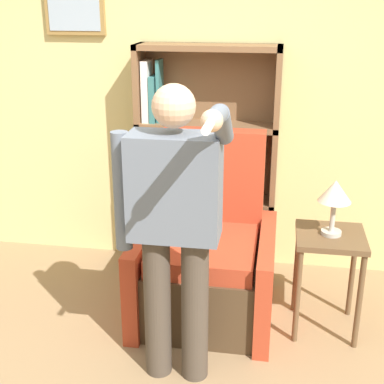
{
  "coord_description": "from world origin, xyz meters",
  "views": [
    {
      "loc": [
        0.63,
        -1.98,
        2.07
      ],
      "look_at": [
        0.16,
        0.85,
        1.01
      ],
      "focal_mm": 50.0,
      "sensor_mm": 36.0,
      "label": 1
    }
  ],
  "objects_px": {
    "person_standing": "(174,220)",
    "side_table": "(329,253)",
    "table_lamp": "(335,195)",
    "armchair": "(207,260)",
    "bookcase": "(196,166)"
  },
  "relations": [
    {
      "from": "side_table",
      "to": "table_lamp",
      "type": "bearing_deg",
      "value": -146.31
    },
    {
      "from": "bookcase",
      "to": "armchair",
      "type": "height_order",
      "value": "bookcase"
    },
    {
      "from": "armchair",
      "to": "side_table",
      "type": "distance_m",
      "value": 0.81
    },
    {
      "from": "armchair",
      "to": "table_lamp",
      "type": "relative_size",
      "value": 3.42
    },
    {
      "from": "armchair",
      "to": "person_standing",
      "type": "distance_m",
      "value": 0.93
    },
    {
      "from": "armchair",
      "to": "side_table",
      "type": "height_order",
      "value": "armchair"
    },
    {
      "from": "armchair",
      "to": "side_table",
      "type": "bearing_deg",
      "value": -7.09
    },
    {
      "from": "armchair",
      "to": "person_standing",
      "type": "relative_size",
      "value": 0.72
    },
    {
      "from": "side_table",
      "to": "table_lamp",
      "type": "distance_m",
      "value": 0.39
    },
    {
      "from": "bookcase",
      "to": "side_table",
      "type": "xyz_separation_m",
      "value": [
        0.97,
        -0.74,
        -0.3
      ]
    },
    {
      "from": "bookcase",
      "to": "person_standing",
      "type": "xyz_separation_m",
      "value": [
        0.1,
        -1.35,
        0.13
      ]
    },
    {
      "from": "bookcase",
      "to": "person_standing",
      "type": "distance_m",
      "value": 1.36
    },
    {
      "from": "table_lamp",
      "to": "person_standing",
      "type": "bearing_deg",
      "value": -144.57
    },
    {
      "from": "person_standing",
      "to": "side_table",
      "type": "relative_size",
      "value": 2.48
    },
    {
      "from": "person_standing",
      "to": "table_lamp",
      "type": "height_order",
      "value": "person_standing"
    }
  ]
}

